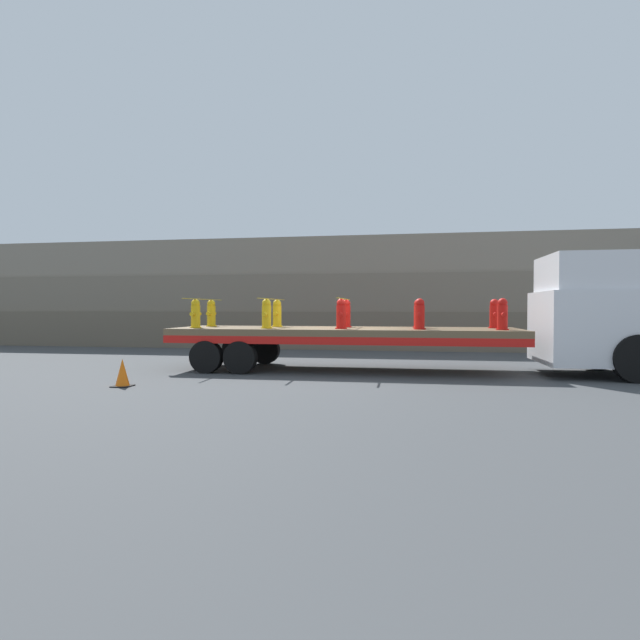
{
  "coord_description": "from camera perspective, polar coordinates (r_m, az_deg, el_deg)",
  "views": [
    {
      "loc": [
        1.65,
        -13.66,
        1.71
      ],
      "look_at": [
        -0.66,
        0.0,
        1.39
      ],
      "focal_mm": 28.0,
      "sensor_mm": 36.0,
      "label": 1
    }
  ],
  "objects": [
    {
      "name": "fire_hydrant_yellow_near_0",
      "position": [
        14.29,
        -14.03,
        0.68
      ],
      "size": [
        0.32,
        0.55,
        0.8
      ],
      "color": "gold",
      "rests_on": "flatbed_trailer"
    },
    {
      "name": "fire_hydrant_red_near_3",
      "position": [
        13.1,
        11.32,
        0.63
      ],
      "size": [
        0.32,
        0.55,
        0.8
      ],
      "color": "red",
      "rests_on": "flatbed_trailer"
    },
    {
      "name": "flatbed_trailer",
      "position": [
        13.85,
        0.7,
        -1.75
      ],
      "size": [
        9.36,
        2.69,
        1.17
      ],
      "color": "brown",
      "rests_on": "ground_plane"
    },
    {
      "name": "rock_cliff",
      "position": [
        21.91,
        5.3,
        3.03
      ],
      "size": [
        60.0,
        3.3,
        4.73
      ],
      "color": "#665B4C",
      "rests_on": "ground_plane"
    },
    {
      "name": "fire_hydrant_red_far_2",
      "position": [
        14.33,
        3.0,
        0.71
      ],
      "size": [
        0.32,
        0.55,
        0.8
      ],
      "color": "red",
      "rests_on": "flatbed_trailer"
    },
    {
      "name": "fire_hydrant_yellow_far_1",
      "position": [
        14.7,
        -4.92,
        0.73
      ],
      "size": [
        0.32,
        0.55,
        0.8
      ],
      "color": "gold",
      "rests_on": "flatbed_trailer"
    },
    {
      "name": "fire_hydrant_red_near_4",
      "position": [
        13.31,
        20.13,
        0.59
      ],
      "size": [
        0.32,
        0.55,
        0.8
      ],
      "color": "red",
      "rests_on": "flatbed_trailer"
    },
    {
      "name": "ground_plane",
      "position": [
        13.87,
        2.72,
        -5.75
      ],
      "size": [
        120.0,
        120.0,
        0.0
      ],
      "primitive_type": "plane",
      "color": "#3F4244"
    },
    {
      "name": "fire_hydrant_red_far_4",
      "position": [
        14.44,
        19.3,
        0.65
      ],
      "size": [
        0.32,
        0.55,
        0.8
      ],
      "color": "red",
      "rests_on": "flatbed_trailer"
    },
    {
      "name": "fire_hydrant_red_far_3",
      "position": [
        14.24,
        11.18,
        0.69
      ],
      "size": [
        0.32,
        0.55,
        0.8
      ],
      "color": "red",
      "rests_on": "flatbed_trailer"
    },
    {
      "name": "cargo_strap_middle",
      "position": [
        14.15,
        -5.51,
        2.4
      ],
      "size": [
        0.05,
        2.8,
        0.01
      ],
      "color": "yellow",
      "rests_on": "fire_hydrant_yellow_near_1"
    },
    {
      "name": "fire_hydrant_yellow_far_0",
      "position": [
        15.34,
        -12.32,
        0.73
      ],
      "size": [
        0.32,
        0.55,
        0.8
      ],
      "color": "gold",
      "rests_on": "flatbed_trailer"
    },
    {
      "name": "traffic_cone",
      "position": [
        11.76,
        -21.65,
        -5.66
      ],
      "size": [
        0.39,
        0.39,
        0.61
      ],
      "color": "black",
      "rests_on": "ground_plane"
    },
    {
      "name": "truck_cab",
      "position": [
        14.5,
        29.19,
        0.46
      ],
      "size": [
        2.72,
        2.69,
        3.07
      ],
      "color": "silver",
      "rests_on": "ground_plane"
    },
    {
      "name": "cargo_strap_rear",
      "position": [
        14.82,
        -13.15,
        2.32
      ],
      "size": [
        0.05,
        2.8,
        0.01
      ],
      "color": "yellow",
      "rests_on": "fire_hydrant_yellow_near_0"
    },
    {
      "name": "cargo_strap_front",
      "position": [
        13.76,
        2.73,
        2.43
      ],
      "size": [
        0.05,
        2.8,
        0.01
      ],
      "color": "yellow",
      "rests_on": "fire_hydrant_red_near_2"
    },
    {
      "name": "fire_hydrant_yellow_near_1",
      "position": [
        13.6,
        -6.13,
        0.68
      ],
      "size": [
        0.32,
        0.55,
        0.8
      ],
      "color": "gold",
      "rests_on": "flatbed_trailer"
    },
    {
      "name": "fire_hydrant_red_near_2",
      "position": [
        13.19,
        2.43,
        0.66
      ],
      "size": [
        0.32,
        0.55,
        0.8
      ],
      "color": "red",
      "rests_on": "flatbed_trailer"
    }
  ]
}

